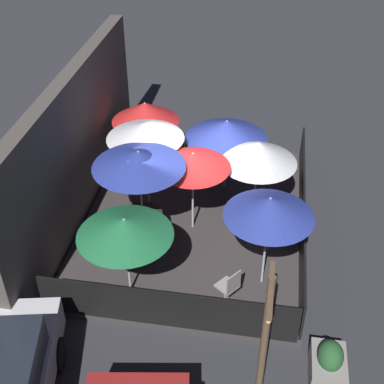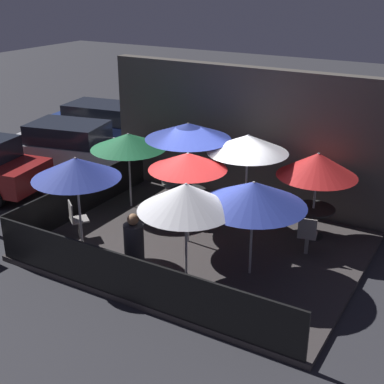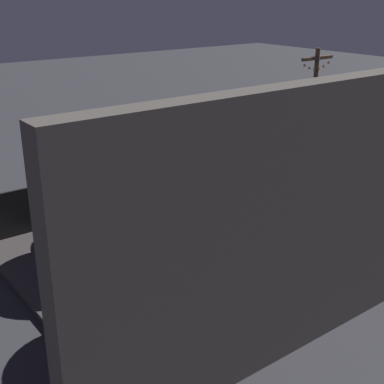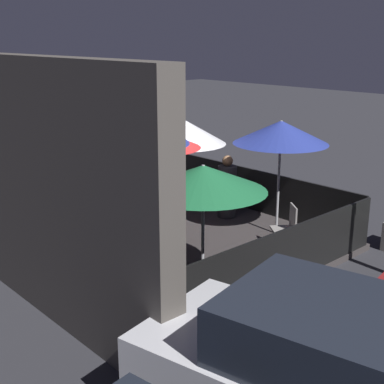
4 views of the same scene
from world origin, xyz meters
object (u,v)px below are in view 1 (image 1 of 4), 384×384
object	(u,v)px
patio_umbrella_4	(125,227)
planter_box	(328,365)
dining_table_1	(143,219)
patio_chair_2	(98,248)
patio_umbrella_2	(270,207)
patio_umbrella_1	(139,159)
dining_table_0	(147,150)
patio_chair_1	(229,286)
patio_umbrella_7	(145,131)
patio_umbrella_5	(227,129)
patio_umbrella_3	(193,160)
patio_umbrella_6	(258,152)
patron_0	(268,219)
patio_umbrella_0	(145,112)
patio_chair_0	(181,152)
light_post	(264,344)

from	to	relation	value
patio_umbrella_4	planter_box	world-z (taller)	patio_umbrella_4
dining_table_1	patio_chair_2	distance (m)	1.31
planter_box	patio_umbrella_2	bearing A→B (deg)	31.10
patio_umbrella_1	dining_table_1	xyz separation A→B (m)	(0.00, 0.00, -1.69)
patio_umbrella_4	patio_chair_2	size ratio (longest dim) A/B	2.21
dining_table_0	patio_chair_1	bearing A→B (deg)	-149.07
dining_table_0	patio_chair_2	size ratio (longest dim) A/B	1.10
patio_umbrella_2	patio_umbrella_4	size ratio (longest dim) A/B	1.15
patio_umbrella_7	dining_table_1	bearing A→B (deg)	-171.65
patio_umbrella_2	patio_chair_2	size ratio (longest dim) A/B	2.54
patio_umbrella_5	patio_umbrella_3	bearing A→B (deg)	162.58
patio_umbrella_2	patio_umbrella_6	bearing A→B (deg)	8.32
patio_umbrella_2	patio_umbrella_5	distance (m)	3.67
dining_table_0	planter_box	bearing A→B (deg)	-142.08
patio_umbrella_3	planter_box	distance (m)	5.20
patron_0	patio_umbrella_0	bearing A→B (deg)	-113.14
patio_chair_1	patron_0	distance (m)	2.28
planter_box	patio_umbrella_6	bearing A→B (deg)	19.96
patio_umbrella_4	dining_table_1	xyz separation A→B (m)	(1.72, 0.11, -1.20)
patio_umbrella_3	patio_umbrella_4	distance (m)	2.56
patio_umbrella_1	planter_box	bearing A→B (deg)	-126.78
patio_umbrella_2	patron_0	xyz separation A→B (m)	(1.43, -0.03, -1.46)
patio_umbrella_6	dining_table_1	distance (m)	3.18
patio_umbrella_4	patio_chair_2	bearing A→B (deg)	52.94
patio_umbrella_6	patio_umbrella_0	bearing A→B (deg)	63.44
patio_chair_0	dining_table_0	bearing A→B (deg)	0.00
patio_chair_1	patron_0	size ratio (longest dim) A/B	0.66
patio_chair_1	light_post	bearing A→B (deg)	144.82
patio_umbrella_6	light_post	xyz separation A→B (m)	(-5.52, -0.44, -0.04)
patron_0	planter_box	world-z (taller)	patron_0
patron_0	patio_umbrella_6	bearing A→B (deg)	-145.83
patio_umbrella_5	dining_table_0	world-z (taller)	patio_umbrella_5
patio_umbrella_1	patio_umbrella_3	distance (m)	1.31
patio_umbrella_1	patron_0	distance (m)	3.41
patio_umbrella_5	patron_0	distance (m)	2.65
dining_table_1	light_post	distance (m)	5.17
dining_table_1	patio_chair_1	distance (m)	2.82
patio_umbrella_5	patio_chair_0	xyz separation A→B (m)	(0.74, 1.34, -1.28)
patio_umbrella_7	patio_umbrella_4	bearing A→B (deg)	-174.13
patio_umbrella_7	patio_chair_2	size ratio (longest dim) A/B	2.61
patio_umbrella_0	patio_umbrella_4	distance (m)	4.80
patio_umbrella_4	patio_chair_0	distance (m)	5.11
dining_table_1	patio_chair_2	bearing A→B (deg)	142.85
patio_umbrella_0	dining_table_0	world-z (taller)	patio_umbrella_0
patio_chair_2	patio_umbrella_1	bearing A→B (deg)	0.00
patio_umbrella_2	dining_table_0	bearing A→B (deg)	41.19
patio_umbrella_1	patio_umbrella_3	size ratio (longest dim) A/B	1.15
patio_umbrella_3	planter_box	world-z (taller)	patio_umbrella_3
patio_umbrella_2	dining_table_0	world-z (taller)	patio_umbrella_2
patio_umbrella_5	patio_umbrella_7	world-z (taller)	patio_umbrella_7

